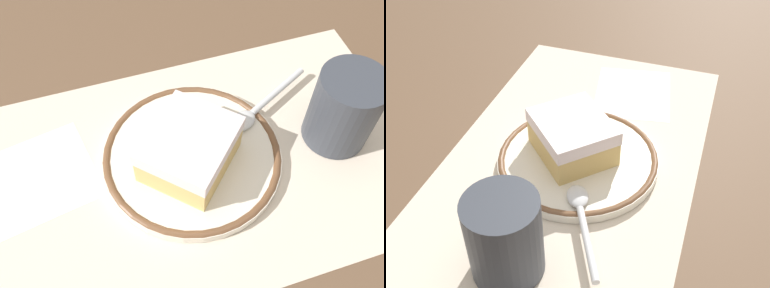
{
  "view_description": "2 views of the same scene",
  "coord_description": "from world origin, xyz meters",
  "views": [
    {
      "loc": [
        0.07,
        0.24,
        0.42
      ],
      "look_at": [
        -0.01,
        -0.01,
        0.03
      ],
      "focal_mm": 41.24,
      "sensor_mm": 36.0,
      "label": 1
    },
    {
      "loc": [
        -0.42,
        -0.15,
        0.4
      ],
      "look_at": [
        -0.01,
        -0.01,
        0.03
      ],
      "focal_mm": 45.05,
      "sensor_mm": 36.0,
      "label": 2
    }
  ],
  "objects": [
    {
      "name": "spoon",
      "position": [
        -0.1,
        -0.04,
        0.02
      ],
      "size": [
        0.12,
        0.07,
        0.01
      ],
      "color": "silver",
      "rests_on": "plate"
    },
    {
      "name": "placemat",
      "position": [
        0.0,
        0.0,
        0.0
      ],
      "size": [
        0.52,
        0.3,
        0.0
      ],
      "primitive_type": "cube",
      "color": "beige",
      "rests_on": "ground_plane"
    },
    {
      "name": "plate",
      "position": [
        -0.01,
        -0.01,
        0.01
      ],
      "size": [
        0.2,
        0.2,
        0.01
      ],
      "color": "silver",
      "rests_on": "placemat"
    },
    {
      "name": "ground_plane",
      "position": [
        0.0,
        0.0,
        0.0
      ],
      "size": [
        2.4,
        2.4,
        0.0
      ],
      "primitive_type": "plane",
      "color": "brown"
    },
    {
      "name": "cup",
      "position": [
        -0.17,
        0.01,
        0.04
      ],
      "size": [
        0.07,
        0.07,
        0.09
      ],
      "color": "#383D47",
      "rests_on": "placemat"
    },
    {
      "name": "napkin",
      "position": [
        0.17,
        -0.04,
        0.0
      ],
      "size": [
        0.15,
        0.13,
        0.0
      ],
      "primitive_type": "cube",
      "rotation": [
        0.0,
        0.0,
        1.75
      ],
      "color": "white",
      "rests_on": "placemat"
    },
    {
      "name": "cake_slice",
      "position": [
        -0.0,
        -0.0,
        0.04
      ],
      "size": [
        0.12,
        0.12,
        0.05
      ],
      "color": "#DBB76B",
      "rests_on": "plate"
    }
  ]
}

